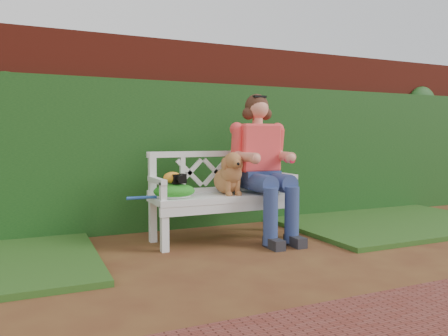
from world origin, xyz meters
name	(u,v)px	position (x,y,z in m)	size (l,w,h in m)	color
ground	(246,265)	(0.00, 0.00, 0.00)	(60.00, 60.00, 0.00)	#502717
brick_wall	(175,135)	(0.00, 1.90, 1.10)	(10.00, 0.30, 2.20)	maroon
ivy_hedge	(181,156)	(0.00, 1.68, 0.85)	(10.00, 0.18, 1.70)	#23541A
grass_right	(385,221)	(2.40, 0.90, 0.03)	(2.60, 2.00, 0.05)	#244C16
garden_bench	(224,217)	(0.20, 0.90, 0.24)	(1.58, 0.60, 0.48)	white
seated_woman	(260,164)	(0.61, 0.88, 0.78)	(0.66, 0.88, 1.56)	red
dog	(228,173)	(0.24, 0.87, 0.70)	(0.29, 0.40, 0.44)	#BB6734
tennis_racket	(170,196)	(-0.39, 0.87, 0.50)	(0.66, 0.28, 0.03)	silver
green_bag	(174,191)	(-0.35, 0.85, 0.55)	(0.41, 0.32, 0.14)	#1A832A
camera_item	(178,179)	(-0.31, 0.84, 0.67)	(0.14, 0.10, 0.09)	black
baseball_glove	(172,178)	(-0.36, 0.86, 0.68)	(0.18, 0.13, 0.11)	orange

